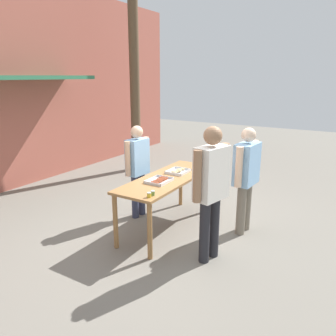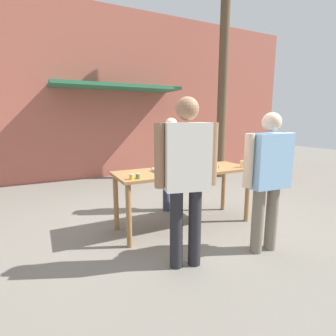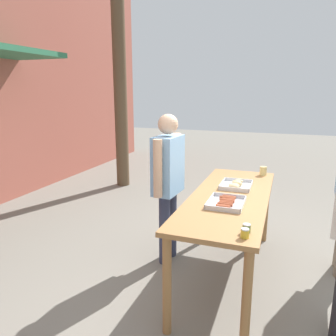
{
  "view_description": "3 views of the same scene",
  "coord_description": "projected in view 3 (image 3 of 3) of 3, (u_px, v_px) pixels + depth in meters",
  "views": [
    {
      "loc": [
        -4.28,
        -2.57,
        2.43
      ],
      "look_at": [
        0.0,
        0.0,
        1.02
      ],
      "focal_mm": 35.0,
      "sensor_mm": 36.0,
      "label": 1
    },
    {
      "loc": [
        -1.91,
        -3.3,
        1.62
      ],
      "look_at": [
        -0.28,
        -0.01,
        0.92
      ],
      "focal_mm": 28.0,
      "sensor_mm": 36.0,
      "label": 2
    },
    {
      "loc": [
        -3.05,
        -0.47,
        1.87
      ],
      "look_at": [
        0.13,
        0.69,
        1.06
      ],
      "focal_mm": 35.0,
      "sensor_mm": 36.0,
      "label": 3
    }
  ],
  "objects": [
    {
      "name": "ground_plane",
      "position": [
        226.0,
        275.0,
        3.38
      ],
      "size": [
        24.0,
        24.0,
        0.0
      ],
      "primitive_type": "plane",
      "color": "slate"
    },
    {
      "name": "serving_table",
      "position": [
        230.0,
        206.0,
        3.2
      ],
      "size": [
        2.07,
        0.73,
        0.87
      ],
      "color": "olive",
      "rests_on": "ground"
    },
    {
      "name": "food_tray_sausages",
      "position": [
        226.0,
        203.0,
        2.92
      ],
      "size": [
        0.39,
        0.31,
        0.04
      ],
      "color": "silver",
      "rests_on": "serving_table"
    },
    {
      "name": "food_tray_buns",
      "position": [
        236.0,
        185.0,
        3.44
      ],
      "size": [
        0.37,
        0.31,
        0.06
      ],
      "color": "silver",
      "rests_on": "serving_table"
    },
    {
      "name": "condiment_jar_mustard",
      "position": [
        245.0,
        233.0,
        2.26
      ],
      "size": [
        0.06,
        0.06,
        0.07
      ],
      "color": "gold",
      "rests_on": "serving_table"
    },
    {
      "name": "condiment_jar_ketchup",
      "position": [
        247.0,
        229.0,
        2.33
      ],
      "size": [
        0.06,
        0.06,
        0.07
      ],
      "color": "#567A38",
      "rests_on": "serving_table"
    },
    {
      "name": "beer_cup",
      "position": [
        263.0,
        171.0,
        3.9
      ],
      "size": [
        0.08,
        0.08,
        0.11
      ],
      "color": "#DBC67A",
      "rests_on": "serving_table"
    },
    {
      "name": "person_server_behind_table",
      "position": [
        168.0,
        176.0,
        3.5
      ],
      "size": [
        0.59,
        0.25,
        1.63
      ],
      "rotation": [
        0.0,
        0.0,
        -0.07
      ],
      "color": "#333851",
      "rests_on": "ground"
    },
    {
      "name": "utility_pole",
      "position": [
        118.0,
        21.0,
        5.91
      ],
      "size": [
        1.1,
        0.25,
        6.02
      ],
      "color": "brown",
      "rests_on": "ground"
    }
  ]
}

